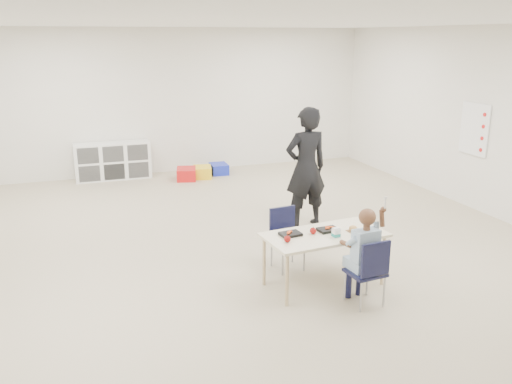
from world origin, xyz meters
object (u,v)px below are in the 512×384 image
object	(u,v)px
adult	(306,168)
table	(324,259)
cubby_shelf	(113,161)
chair_near	(365,271)
child	(366,252)

from	to	relation	value
adult	table	bearing A→B (deg)	68.71
table	cubby_shelf	xyz separation A→B (m)	(-1.73, 5.50, 0.05)
adult	chair_near	bearing A→B (deg)	77.24
table	child	xyz separation A→B (m)	(0.20, -0.53, 0.26)
table	adult	world-z (taller)	adult
chair_near	child	xyz separation A→B (m)	(0.00, 0.00, 0.21)
table	child	size ratio (longest dim) A/B	1.20
child	cubby_shelf	distance (m)	6.34
cubby_shelf	child	bearing A→B (deg)	-72.24
table	adult	xyz separation A→B (m)	(0.61, 1.84, 0.55)
chair_near	adult	world-z (taller)	adult
chair_near	child	world-z (taller)	child
chair_near	adult	xyz separation A→B (m)	(0.41, 2.37, 0.50)
chair_near	child	distance (m)	0.21
table	chair_near	size ratio (longest dim) A/B	1.90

